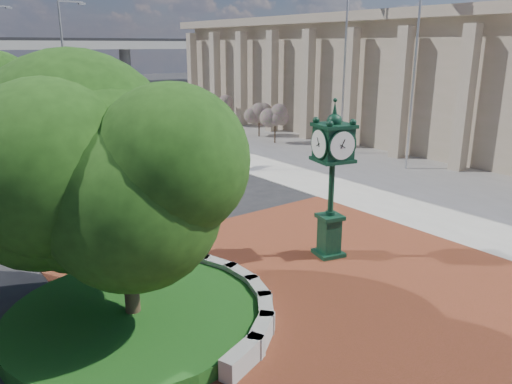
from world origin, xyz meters
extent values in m
plane|color=black|center=(0.00, 0.00, 0.00)|extent=(200.00, 200.00, 0.00)
cube|color=brown|center=(0.00, -1.00, 0.02)|extent=(12.00, 12.00, 0.04)
cube|color=#9E9B93|center=(16.00, 10.00, 0.02)|extent=(20.00, 50.00, 0.04)
cube|color=#9E9B93|center=(-3.91, -3.01, 0.27)|extent=(1.29, 0.76, 0.54)
cube|color=#9E9B93|center=(-3.05, -2.54, 0.27)|extent=(1.20, 1.04, 0.54)
cube|color=#9E9B93|center=(-2.38, -1.84, 0.27)|extent=(1.00, 1.22, 0.54)
cube|color=#9E9B93|center=(-1.95, -0.96, 0.27)|extent=(0.71, 1.30, 0.54)
cube|color=#9E9B93|center=(-1.80, 0.00, 0.27)|extent=(0.35, 1.25, 0.54)
cube|color=#9E9B93|center=(-1.95, 0.96, 0.27)|extent=(0.71, 1.30, 0.54)
cube|color=#9E9B93|center=(-2.38, 1.84, 0.27)|extent=(1.00, 1.22, 0.54)
cube|color=#9E9B93|center=(-3.05, 2.54, 0.27)|extent=(1.20, 1.04, 0.54)
cube|color=#9E9B93|center=(-3.91, 3.01, 0.27)|extent=(1.29, 0.76, 0.54)
cylinder|color=#124112|center=(-5.00, 0.00, 0.20)|extent=(6.10, 6.10, 0.40)
cube|color=tan|center=(24.00, 12.00, 4.00)|extent=(15.00, 42.00, 8.00)
cube|color=tan|center=(24.00, 12.00, 8.30)|extent=(17.00, 44.00, 0.60)
cube|color=black|center=(16.80, 12.00, 4.00)|extent=(0.30, 40.00, 5.50)
cylinder|color=#9E9B93|center=(25.00, 70.00, 3.00)|extent=(1.80, 1.80, 6.00)
cylinder|color=#38281C|center=(-5.00, 0.00, 1.08)|extent=(0.36, 0.36, 2.17)
sphere|color=#19390F|center=(-5.00, 0.00, 3.73)|extent=(5.20, 5.20, 5.20)
cylinder|color=#38281C|center=(-4.00, 18.00, 0.96)|extent=(0.36, 0.36, 1.92)
sphere|color=#19390F|center=(-4.00, 18.00, 3.25)|extent=(4.40, 4.40, 4.40)
cube|color=black|center=(1.76, 0.10, 0.08)|extent=(1.02, 1.02, 0.17)
cube|color=black|center=(1.76, 0.10, 0.73)|extent=(0.70, 0.70, 1.15)
cube|color=black|center=(1.76, 0.10, 1.34)|extent=(0.89, 0.89, 0.13)
cylinder|color=black|center=(1.76, 0.10, 2.29)|extent=(0.18, 0.18, 1.78)
cube|color=black|center=(1.76, 0.10, 3.72)|extent=(1.14, 1.14, 0.94)
cylinder|color=white|center=(1.64, -0.38, 3.72)|extent=(0.83, 0.26, 0.84)
cylinder|color=white|center=(1.87, 0.58, 3.72)|extent=(0.83, 0.26, 0.84)
cylinder|color=white|center=(1.28, 0.22, 3.72)|extent=(0.26, 0.83, 0.84)
cylinder|color=white|center=(2.23, -0.02, 3.72)|extent=(0.26, 0.83, 0.84)
sphere|color=black|center=(1.76, 0.10, 4.37)|extent=(0.46, 0.46, 0.46)
cone|color=black|center=(1.76, 0.10, 4.71)|extent=(0.19, 0.19, 0.52)
imported|color=#4F0B1A|center=(3.41, 39.33, 0.81)|extent=(2.25, 4.87, 1.61)
cylinder|color=silver|center=(13.56, 5.87, 5.30)|extent=(0.13, 0.13, 10.60)
cylinder|color=silver|center=(13.72, 10.92, 5.59)|extent=(0.13, 0.13, 11.18)
cylinder|color=slate|center=(2.83, 29.22, 4.81)|extent=(0.17, 0.17, 9.63)
cube|color=slate|center=(3.79, 29.34, 9.63)|extent=(1.93, 0.39, 0.13)
cube|color=slate|center=(4.64, 29.44, 9.52)|extent=(0.56, 0.33, 0.16)
cube|color=slate|center=(2.27, 42.23, 9.82)|extent=(0.59, 0.37, 0.17)
cylinder|color=#38281C|center=(12.53, 15.97, 0.60)|extent=(0.10, 0.10, 1.20)
sphere|color=#A85489|center=(12.53, 15.97, 1.60)|extent=(1.20, 1.20, 1.20)
cylinder|color=#38281C|center=(13.23, 18.67, 0.60)|extent=(0.10, 0.10, 1.20)
sphere|color=#A85489|center=(13.23, 18.67, 1.60)|extent=(1.20, 1.20, 1.20)
cylinder|color=#38281C|center=(14.14, 24.51, 0.60)|extent=(0.10, 0.10, 1.20)
sphere|color=#A85489|center=(14.14, 24.51, 1.60)|extent=(1.20, 1.20, 1.20)
camera|label=1|loc=(-9.14, -10.33, 6.57)|focal=35.00mm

